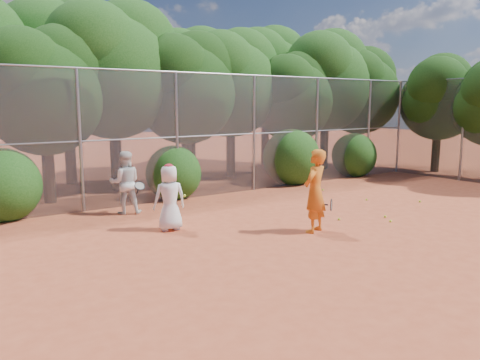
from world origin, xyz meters
TOP-DOWN VIEW (x-y plane):
  - ground at (0.00, 0.00)m, footprint 80.00×80.00m
  - fence_back at (-0.12, 6.00)m, footprint 20.05×0.09m
  - fence_side at (10.00, 3.00)m, footprint 0.09×6.09m
  - tree_2 at (-4.45, 7.83)m, footprint 3.99×3.47m
  - tree_3 at (-1.94, 8.84)m, footprint 4.89×4.26m
  - tree_4 at (0.55, 8.24)m, footprint 4.19×3.64m
  - tree_5 at (3.06, 9.04)m, footprint 4.51×3.92m
  - tree_6 at (5.55, 8.03)m, footprint 3.86×3.36m
  - tree_7 at (8.06, 8.64)m, footprint 4.77×4.14m
  - tree_8 at (10.05, 8.34)m, footprint 4.25×3.70m
  - tree_10 at (-2.93, 11.05)m, footprint 5.15×4.48m
  - tree_11 at (2.06, 10.64)m, footprint 4.64×4.03m
  - tree_12 at (6.56, 11.24)m, footprint 5.02×4.37m
  - tree_13 at (11.45, 5.03)m, footprint 3.86×3.36m
  - bush_0 at (-6.00, 6.30)m, footprint 2.00×2.00m
  - bush_1 at (-1.00, 6.30)m, footprint 1.80×1.80m
  - bush_2 at (4.00, 6.30)m, footprint 2.20×2.20m
  - bush_3 at (7.50, 6.30)m, footprint 1.90×1.90m
  - player_yellow at (-0.09, 0.69)m, footprint 0.90×0.70m
  - player_teen at (-2.85, 2.81)m, footprint 0.85×0.63m
  - player_white at (-3.10, 5.07)m, footprint 1.02×0.91m
  - ball_0 at (2.17, 0.23)m, footprint 0.07×0.07m
  - ball_1 at (3.82, 2.43)m, footprint 0.07×0.07m
  - ball_2 at (2.46, 0.63)m, footprint 0.07×0.07m
  - ball_3 at (4.97, 1.30)m, footprint 0.07×0.07m
  - ball_4 at (1.22, 1.13)m, footprint 0.07×0.07m
  - ball_5 at (3.89, 4.44)m, footprint 0.07×0.07m

SIDE VIEW (x-z plane):
  - ground at x=0.00m, z-range 0.00..0.00m
  - ball_0 at x=2.17m, z-range 0.00..0.07m
  - ball_1 at x=3.82m, z-range 0.00..0.07m
  - ball_2 at x=2.46m, z-range 0.00..0.07m
  - ball_3 at x=4.97m, z-range 0.00..0.07m
  - ball_4 at x=1.22m, z-range 0.00..0.07m
  - ball_5 at x=3.89m, z-range 0.00..0.07m
  - player_teen at x=-2.85m, z-range -0.01..1.62m
  - player_white at x=-3.10m, z-range 0.00..1.75m
  - bush_1 at x=-1.00m, z-range 0.00..1.80m
  - bush_3 at x=7.50m, z-range 0.00..1.90m
  - player_yellow at x=-0.09m, z-range 0.00..1.99m
  - bush_0 at x=-6.00m, z-range 0.00..2.00m
  - bush_2 at x=4.00m, z-range 0.00..2.20m
  - fence_side at x=10.00m, z-range 0.04..4.06m
  - fence_back at x=-0.12m, z-range 0.04..4.06m
  - tree_6 at x=5.55m, z-range 0.82..6.11m
  - tree_13 at x=11.45m, z-range 0.82..6.11m
  - tree_2 at x=-4.45m, z-range 0.85..6.32m
  - tree_4 at x=0.55m, z-range 0.89..6.62m
  - tree_8 at x=10.05m, z-range 0.91..6.73m
  - tree_5 at x=3.06m, z-range 0.96..7.13m
  - tree_11 at x=2.06m, z-range 0.99..7.34m
  - tree_7 at x=8.06m, z-range 1.02..7.54m
  - tree_3 at x=-1.94m, z-range 1.04..7.75m
  - tree_12 at x=6.56m, z-range 1.07..7.95m
  - tree_10 at x=-2.93m, z-range 1.10..8.16m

